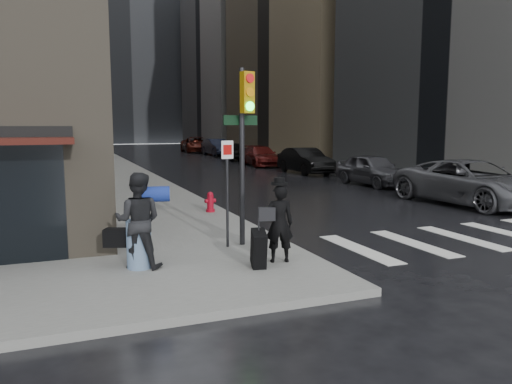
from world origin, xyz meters
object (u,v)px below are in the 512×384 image
(traffic_light, at_px, (243,132))
(man_jeans, at_px, (138,220))
(parked_car_2, at_px, (305,161))
(parked_car_4, at_px, (235,151))
(parked_car_0, at_px, (472,182))
(parked_car_1, at_px, (373,170))
(parked_car_5, at_px, (217,147))
(parked_car_3, at_px, (260,156))
(parked_car_6, at_px, (197,145))
(man_overcoat, at_px, (275,227))
(fire_hydrant, at_px, (210,203))

(traffic_light, bearing_deg, man_jeans, -172.51)
(man_jeans, xyz_separation_m, parked_car_2, (12.61, 17.43, -0.32))
(parked_car_4, bearing_deg, parked_car_0, -84.80)
(traffic_light, relative_size, parked_car_4, 0.92)
(parked_car_1, xyz_separation_m, parked_car_5, (-0.01, 26.06, 0.04))
(parked_car_3, distance_m, parked_car_6, 19.55)
(man_overcoat, relative_size, fire_hydrant, 2.69)
(fire_hydrant, xyz_separation_m, parked_car_1, (9.87, 5.26, 0.33))
(parked_car_1, height_order, parked_car_5, parked_car_5)
(man_jeans, xyz_separation_m, parked_car_1, (12.99, 10.92, -0.33))
(man_overcoat, height_order, parked_car_0, man_overcoat)
(parked_car_1, bearing_deg, fire_hydrant, -153.84)
(traffic_light, xyz_separation_m, parked_car_4, (10.06, 29.48, -2.02))
(parked_car_1, height_order, parked_car_6, parked_car_6)
(parked_car_2, bearing_deg, man_jeans, -126.58)
(parked_car_4, xyz_separation_m, parked_car_5, (0.36, 6.52, 0.05))
(parked_car_1, distance_m, parked_car_6, 32.58)
(parked_car_2, relative_size, parked_car_3, 0.96)
(traffic_light, height_order, parked_car_0, traffic_light)
(man_jeans, height_order, traffic_light, traffic_light)
(parked_car_1, bearing_deg, parked_car_3, 91.15)
(man_overcoat, relative_size, parked_car_5, 0.36)
(traffic_light, height_order, parked_car_3, traffic_light)
(man_jeans, distance_m, parked_car_1, 16.97)
(man_jeans, bearing_deg, parked_car_6, -84.83)
(parked_car_1, xyz_separation_m, parked_car_4, (-0.37, 19.55, -0.01))
(traffic_light, height_order, parked_car_4, traffic_light)
(man_overcoat, bearing_deg, parked_car_1, -118.43)
(parked_car_2, bearing_deg, traffic_light, -122.15)
(man_jeans, bearing_deg, parked_car_1, -118.53)
(man_overcoat, height_order, fire_hydrant, man_overcoat)
(parked_car_3, bearing_deg, traffic_light, -109.91)
(traffic_light, relative_size, parked_car_0, 0.68)
(parked_car_6, bearing_deg, man_overcoat, -98.78)
(fire_hydrant, distance_m, parked_car_5, 32.84)
(parked_car_1, distance_m, parked_car_4, 19.55)
(parked_car_2, distance_m, parked_car_5, 19.55)
(parked_car_2, bearing_deg, parked_car_0, -89.69)
(man_overcoat, xyz_separation_m, parked_car_5, (10.35, 37.65, -0.08))
(parked_car_0, relative_size, parked_car_2, 1.26)
(fire_hydrant, bearing_deg, parked_car_6, 75.82)
(man_jeans, height_order, parked_car_5, man_jeans)
(parked_car_2, relative_size, parked_car_5, 0.96)
(man_overcoat, distance_m, parked_car_4, 32.70)
(man_overcoat, distance_m, parked_car_6, 45.30)
(fire_hydrant, distance_m, parked_car_6, 39.03)
(man_jeans, xyz_separation_m, parked_car_4, (12.62, 30.47, -0.34))
(fire_hydrant, xyz_separation_m, parked_car_3, (9.17, 18.29, 0.28))
(parked_car_3, bearing_deg, parked_car_2, -84.13)
(man_overcoat, relative_size, parked_car_4, 0.40)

